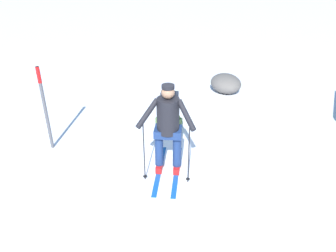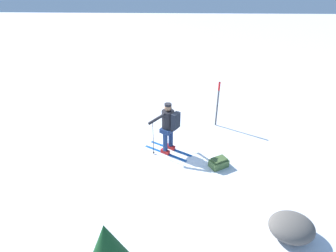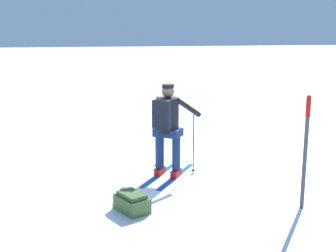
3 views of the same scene
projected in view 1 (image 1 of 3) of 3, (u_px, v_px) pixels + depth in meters
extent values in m
plane|color=white|center=(175.00, 184.00, 5.73)|extent=(80.00, 80.00, 0.00)
cube|color=#144C9E|center=(177.00, 171.00, 6.06)|extent=(1.40, 0.87, 0.01)
cube|color=red|center=(177.00, 168.00, 6.03)|extent=(0.31, 0.25, 0.12)
cylinder|color=navy|center=(177.00, 149.00, 5.84)|extent=(0.15, 0.15, 0.69)
cube|color=#144C9E|center=(159.00, 170.00, 6.09)|extent=(1.40, 0.87, 0.01)
cube|color=red|center=(159.00, 167.00, 6.06)|extent=(0.31, 0.25, 0.12)
cylinder|color=navy|center=(159.00, 148.00, 5.87)|extent=(0.15, 0.15, 0.69)
cube|color=navy|center=(168.00, 132.00, 5.69)|extent=(0.52, 0.57, 0.14)
cylinder|color=black|center=(168.00, 116.00, 5.54)|extent=(0.39, 0.39, 0.63)
sphere|color=#8C664C|center=(168.00, 92.00, 5.34)|extent=(0.22, 0.22, 0.22)
cylinder|color=black|center=(168.00, 87.00, 5.29)|extent=(0.21, 0.21, 0.06)
cube|color=black|center=(170.00, 106.00, 5.75)|extent=(0.29, 0.34, 0.50)
cylinder|color=black|center=(189.00, 153.00, 5.50)|extent=(0.02, 0.02, 1.18)
cylinder|color=black|center=(188.00, 179.00, 5.76)|extent=(0.07, 0.07, 0.01)
cylinder|color=black|center=(186.00, 115.00, 5.28)|extent=(0.54, 0.12, 0.40)
cylinder|color=black|center=(144.00, 151.00, 5.57)|extent=(0.02, 0.02, 1.18)
cylinder|color=black|center=(145.00, 176.00, 5.82)|extent=(0.07, 0.07, 0.01)
cylinder|color=black|center=(148.00, 113.00, 5.33)|extent=(0.32, 0.52, 0.40)
cube|color=#4C6B38|center=(169.00, 122.00, 7.53)|extent=(0.63, 0.56, 0.23)
cube|color=#415B2F|center=(169.00, 117.00, 7.46)|extent=(0.52, 0.46, 0.06)
cylinder|color=#4C4C51|center=(45.00, 110.00, 6.38)|extent=(0.06, 0.06, 1.73)
cylinder|color=red|center=(39.00, 75.00, 6.05)|extent=(0.07, 0.07, 0.31)
ellipsoid|color=#5B5651|center=(226.00, 83.00, 9.33)|extent=(0.96, 0.81, 0.53)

